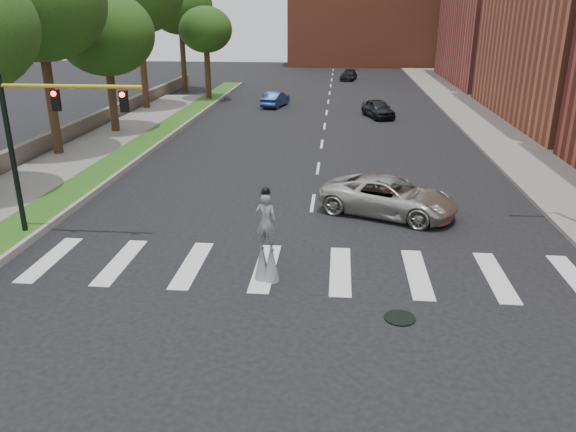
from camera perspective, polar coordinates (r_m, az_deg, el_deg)
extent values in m
plane|color=black|center=(18.37, 1.29, -6.77)|extent=(160.00, 160.00, 0.00)
cube|color=#235117|center=(39.31, -13.69, 7.63)|extent=(2.00, 60.00, 0.25)
cube|color=gray|center=(38.99, -12.22, 7.67)|extent=(0.20, 60.00, 0.28)
cube|color=slate|center=(31.69, -24.50, 3.31)|extent=(4.00, 60.00, 0.18)
cube|color=slate|center=(43.67, 20.49, 8.11)|extent=(5.00, 90.00, 0.18)
cube|color=#57524A|center=(43.09, -19.93, 8.65)|extent=(0.50, 56.00, 1.10)
cylinder|color=black|center=(16.69, 11.29, -10.13)|extent=(0.90, 0.90, 0.04)
cube|color=#A24D33|center=(94.46, 8.76, 20.47)|extent=(26.00, 14.00, 18.00)
cylinder|color=black|center=(23.39, -26.17, 5.21)|extent=(0.20, 0.20, 6.20)
cylinder|color=gold|center=(21.68, -21.26, 12.18)|extent=(5.20, 0.14, 0.14)
cube|color=black|center=(22.01, -22.52, 10.80)|extent=(0.28, 0.18, 0.75)
cylinder|color=#FF0C0C|center=(21.89, -22.72, 11.39)|extent=(0.18, 0.06, 0.18)
cube|color=black|center=(20.98, -16.33, 11.12)|extent=(0.28, 0.18, 0.75)
cylinder|color=#FF0C0C|center=(20.86, -16.50, 11.74)|extent=(0.18, 0.06, 0.18)
cylinder|color=#362315|center=(18.28, -1.70, -5.07)|extent=(0.07, 0.07, 1.06)
cylinder|color=#362315|center=(18.39, -2.64, -4.93)|extent=(0.07, 0.07, 1.06)
cone|color=slate|center=(18.23, -1.71, -4.69)|extent=(0.52, 0.52, 1.33)
cone|color=slate|center=(18.33, -2.65, -4.56)|extent=(0.52, 0.52, 1.33)
imported|color=slate|center=(17.75, -2.24, -0.62)|extent=(0.80, 0.61, 1.94)
sphere|color=black|center=(17.41, -2.28, 2.55)|extent=(0.26, 0.26, 0.26)
cylinder|color=black|center=(17.42, -2.28, 2.40)|extent=(0.34, 0.34, 0.02)
cube|color=yellow|center=(17.69, -2.10, 1.15)|extent=(0.22, 0.05, 0.10)
imported|color=beige|center=(24.43, 10.20, 1.95)|extent=(6.37, 4.67, 1.61)
imported|color=black|center=(47.13, 9.13, 10.72)|extent=(2.91, 4.55, 1.44)
imported|color=navy|center=(51.90, -1.29, 11.78)|extent=(2.33, 4.32, 1.35)
imported|color=black|center=(72.33, 6.19, 14.03)|extent=(2.40, 4.39, 1.21)
cylinder|color=#362315|center=(36.33, -22.93, 10.91)|extent=(0.56, 0.56, 6.82)
ellipsoid|color=#1A3A11|center=(36.00, -24.14, 19.23)|extent=(7.59, 7.59, 6.45)
cylinder|color=#362315|center=(42.09, -17.42, 11.49)|extent=(0.56, 0.56, 5.14)
ellipsoid|color=#1A3A11|center=(41.72, -18.05, 17.19)|extent=(6.57, 6.57, 5.58)
cylinder|color=#362315|center=(51.57, -14.50, 14.65)|extent=(0.56, 0.56, 7.68)
cylinder|color=#362315|center=(62.18, -10.60, 15.47)|extent=(0.56, 0.56, 6.98)
ellipsoid|color=#1A3A11|center=(61.99, -10.92, 20.22)|extent=(6.65, 6.65, 5.65)
cylinder|color=#362315|center=(55.63, -8.16, 14.22)|extent=(0.56, 0.56, 5.33)
ellipsoid|color=#1A3A11|center=(55.36, -8.37, 18.24)|extent=(4.94, 4.94, 4.20)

